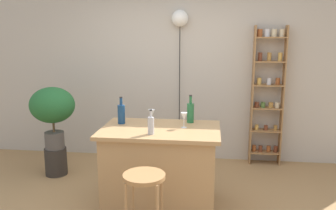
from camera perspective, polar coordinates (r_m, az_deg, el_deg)
The scene contains 12 objects.
back_wall at distance 5.24m, azimuth 1.36°, elevation 6.31°, with size 6.40×0.10×2.80m, color #BCB2A3.
kitchen_counter at distance 3.85m, azimuth -1.22°, elevation -10.17°, with size 1.26×0.83×0.89m.
bar_stool at distance 3.13m, azimuth -3.89°, elevation -14.11°, with size 0.37×0.37×0.69m.
spice_shelf at distance 5.17m, azimuth 15.96°, elevation 1.89°, with size 0.44×0.17×1.99m.
plant_stool at distance 5.02m, azimuth -17.83°, elevation -8.74°, with size 0.29×0.29×0.37m, color #2D2823.
potted_plant at distance 4.82m, azimuth -18.36°, elevation -0.50°, with size 0.59×0.53×0.83m.
bottle_wine_red at distance 3.48m, azimuth -2.82°, elevation -3.27°, with size 0.06×0.06×0.25m.
bottle_sauce_amber at distance 3.91m, azimuth -7.63°, elevation -1.39°, with size 0.08×0.08×0.30m.
bottle_vinegar at distance 3.93m, azimuth 3.69°, elevation -1.18°, with size 0.08×0.08×0.31m.
wine_glass_left at distance 3.71m, azimuth 2.63°, elevation -1.96°, with size 0.07×0.07×0.16m.
wine_glass_center at distance 3.86m, azimuth -2.70°, elevation -1.43°, with size 0.07×0.07×0.16m.
pendant_globe_light at distance 5.11m, azimuth 1.97°, elevation 13.73°, with size 0.24×0.24×2.22m.
Camera 1 is at (0.52, -3.24, 1.87)m, focal length 37.32 mm.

